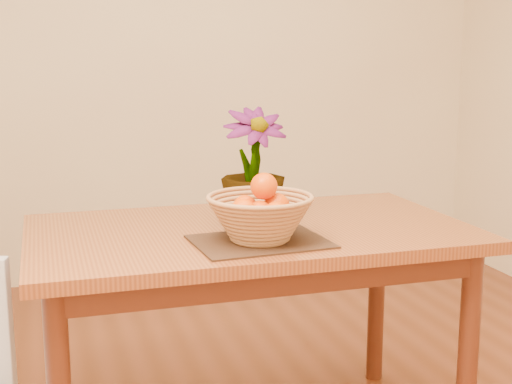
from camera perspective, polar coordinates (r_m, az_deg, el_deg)
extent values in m
cube|color=#FFF0C2|center=(4.13, -8.31, 11.60)|extent=(4.00, 0.02, 2.70)
cube|color=brown|center=(2.30, -0.46, -3.31)|extent=(1.40, 0.80, 0.04)
cube|color=#471E10|center=(2.31, -0.46, -4.75)|extent=(1.28, 0.68, 0.08)
cylinder|color=#471E10|center=(2.40, 16.59, -12.65)|extent=(0.06, 0.06, 0.71)
cylinder|color=#471E10|center=(2.63, -15.81, -10.44)|extent=(0.06, 0.06, 0.71)
cylinder|color=#471E10|center=(2.91, 9.62, -8.06)|extent=(0.06, 0.06, 0.71)
cube|color=#362013|center=(2.11, 0.32, -3.99)|extent=(0.41, 0.32, 0.01)
cylinder|color=#B67D4C|center=(2.11, 0.32, -3.81)|extent=(0.16, 0.16, 0.01)
sphere|color=#DD3C03|center=(2.09, 0.33, -1.60)|extent=(0.07, 0.07, 0.07)
sphere|color=#DD3C03|center=(2.13, 1.64, -1.15)|extent=(0.08, 0.08, 0.08)
sphere|color=#DD3C03|center=(2.13, -0.88, -1.22)|extent=(0.07, 0.07, 0.07)
sphere|color=#DD3C03|center=(2.04, -1.05, -1.68)|extent=(0.08, 0.08, 0.08)
sphere|color=#DD3C03|center=(2.04, 1.59, -1.80)|extent=(0.07, 0.07, 0.07)
sphere|color=#DD3C03|center=(2.10, 0.64, 0.47)|extent=(0.08, 0.08, 0.08)
imported|color=#1D4313|center=(2.31, -0.23, 2.06)|extent=(0.22, 0.22, 0.38)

